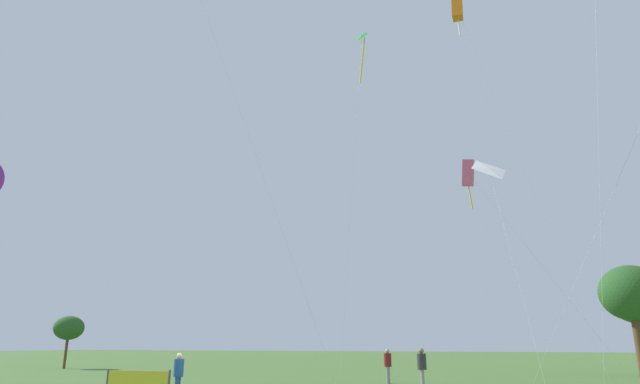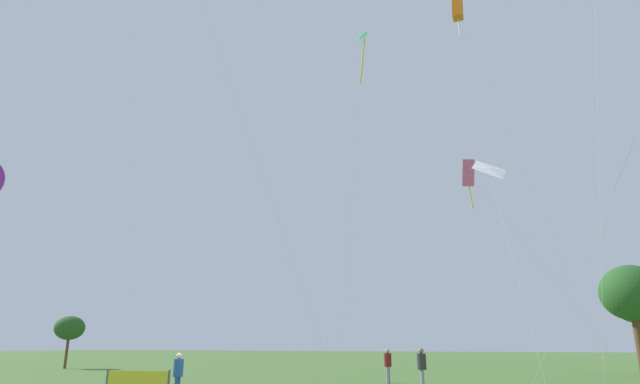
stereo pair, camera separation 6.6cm
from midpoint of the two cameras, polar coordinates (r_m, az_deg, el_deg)
The scene contains 10 objects.
person_standing_0 at distance 26.32m, azimuth 10.96°, elevation -17.85°, with size 0.42×0.42×1.87m.
person_standing_1 at distance 30.41m, azimuth 7.36°, elevation -17.79°, with size 0.40×0.40×1.81m.
person_standing_2 at distance 22.37m, azimuth -14.91°, elevation -18.22°, with size 0.38×0.38×1.72m.
kite_flying_1 at distance 43.93m, azimuth 14.62°, elevation 18.46°, with size 7.35×1.91×27.60m.
kite_flying_5 at distance 37.22m, azimuth 17.77°, elevation 2.35°, with size 3.31×6.39×14.21m.
kite_flying_7 at distance 41.96m, azimuth 4.55°, elevation 15.28°, with size 2.56×1.12×25.30m.
kite_flying_8 at distance 44.70m, azimuth 15.72°, elevation 1.94°, with size 10.45×5.32×16.58m.
park_tree_0 at distance 42.46m, azimuth 30.52°, elevation -9.38°, with size 4.09×4.09×7.29m.
park_tree_1 at distance 44.32m, azimuth 30.85°, elevation -10.45°, with size 2.91×2.91×6.00m.
park_tree_2 at distance 53.22m, azimuth -25.26°, elevation -13.08°, with size 2.57×2.57×4.46m.
Camera 2 is at (11.76, -18.21, 2.05)m, focal length 29.80 mm.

